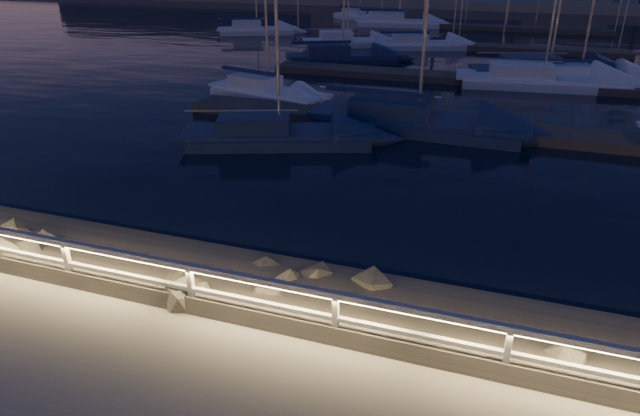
{
  "coord_description": "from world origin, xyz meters",
  "views": [
    {
      "loc": [
        3.55,
        -8.19,
        6.67
      ],
      "look_at": [
        -0.69,
        4.0,
        0.71
      ],
      "focal_mm": 32.0,
      "sensor_mm": 36.0,
      "label": 1
    }
  ],
  "objects_px": {
    "sailboat_f": "(340,56)",
    "sailboat_n": "(397,21)",
    "sailboat_e": "(345,41)",
    "sailboat_m": "(358,16)",
    "sailboat_c": "(412,119)",
    "guard_rail": "(281,295)",
    "sailboat_a": "(266,91)",
    "sailboat_h": "(538,79)",
    "sailboat_l": "(576,76)",
    "sailboat_k": "(420,43)",
    "sailboat_g": "(545,70)",
    "sailboat_i": "(255,29)",
    "sailboat_b": "(274,133)"
  },
  "relations": [
    {
      "from": "sailboat_l",
      "to": "sailboat_m",
      "type": "distance_m",
      "value": 32.86
    },
    {
      "from": "guard_rail",
      "to": "sailboat_g",
      "type": "relative_size",
      "value": 2.85
    },
    {
      "from": "sailboat_f",
      "to": "sailboat_n",
      "type": "xyz_separation_m",
      "value": [
        -0.43,
        20.08,
        0.03
      ]
    },
    {
      "from": "sailboat_m",
      "to": "sailboat_n",
      "type": "bearing_deg",
      "value": -15.88
    },
    {
      "from": "sailboat_c",
      "to": "sailboat_i",
      "type": "distance_m",
      "value": 30.79
    },
    {
      "from": "guard_rail",
      "to": "sailboat_f",
      "type": "distance_m",
      "value": 30.57
    },
    {
      "from": "sailboat_k",
      "to": "sailboat_n",
      "type": "distance_m",
      "value": 13.38
    },
    {
      "from": "sailboat_g",
      "to": "sailboat_n",
      "type": "distance_m",
      "value": 24.85
    },
    {
      "from": "sailboat_a",
      "to": "sailboat_l",
      "type": "relative_size",
      "value": 0.84
    },
    {
      "from": "sailboat_h",
      "to": "sailboat_n",
      "type": "xyz_separation_m",
      "value": [
        -13.15,
        23.43,
        0.01
      ]
    },
    {
      "from": "sailboat_f",
      "to": "sailboat_k",
      "type": "distance_m",
      "value": 8.53
    },
    {
      "from": "sailboat_e",
      "to": "sailboat_i",
      "type": "distance_m",
      "value": 10.4
    },
    {
      "from": "sailboat_g",
      "to": "sailboat_k",
      "type": "distance_m",
      "value": 12.2
    },
    {
      "from": "sailboat_g",
      "to": "sailboat_k",
      "type": "height_order",
      "value": "sailboat_g"
    },
    {
      "from": "sailboat_e",
      "to": "sailboat_b",
      "type": "bearing_deg",
      "value": -103.5
    },
    {
      "from": "sailboat_c",
      "to": "sailboat_k",
      "type": "distance_m",
      "value": 21.59
    },
    {
      "from": "guard_rail",
      "to": "sailboat_g",
      "type": "distance_m",
      "value": 29.16
    },
    {
      "from": "sailboat_a",
      "to": "sailboat_c",
      "type": "relative_size",
      "value": 0.74
    },
    {
      "from": "sailboat_c",
      "to": "sailboat_h",
      "type": "height_order",
      "value": "sailboat_h"
    },
    {
      "from": "guard_rail",
      "to": "sailboat_g",
      "type": "bearing_deg",
      "value": 80.06
    },
    {
      "from": "guard_rail",
      "to": "sailboat_e",
      "type": "relative_size",
      "value": 3.67
    },
    {
      "from": "sailboat_a",
      "to": "sailboat_l",
      "type": "distance_m",
      "value": 18.04
    },
    {
      "from": "sailboat_e",
      "to": "sailboat_m",
      "type": "bearing_deg",
      "value": 78.64
    },
    {
      "from": "sailboat_l",
      "to": "sailboat_n",
      "type": "xyz_separation_m",
      "value": [
        -15.22,
        21.57,
        0.06
      ]
    },
    {
      "from": "sailboat_c",
      "to": "sailboat_m",
      "type": "distance_m",
      "value": 40.35
    },
    {
      "from": "sailboat_a",
      "to": "sailboat_f",
      "type": "relative_size",
      "value": 0.89
    },
    {
      "from": "sailboat_m",
      "to": "sailboat_n",
      "type": "height_order",
      "value": "sailboat_n"
    },
    {
      "from": "sailboat_f",
      "to": "sailboat_n",
      "type": "distance_m",
      "value": 20.09
    },
    {
      "from": "sailboat_c",
      "to": "sailboat_g",
      "type": "bearing_deg",
      "value": 69.33
    },
    {
      "from": "sailboat_a",
      "to": "sailboat_l",
      "type": "bearing_deg",
      "value": 46.45
    },
    {
      "from": "guard_rail",
      "to": "sailboat_m",
      "type": "distance_m",
      "value": 55.51
    },
    {
      "from": "guard_rail",
      "to": "sailboat_l",
      "type": "height_order",
      "value": "sailboat_l"
    },
    {
      "from": "sailboat_h",
      "to": "sailboat_i",
      "type": "xyz_separation_m",
      "value": [
        -23.97,
        13.86,
        -0.02
      ]
    },
    {
      "from": "sailboat_i",
      "to": "sailboat_m",
      "type": "height_order",
      "value": "sailboat_i"
    },
    {
      "from": "guard_rail",
      "to": "sailboat_a",
      "type": "height_order",
      "value": "sailboat_a"
    },
    {
      "from": "sailboat_e",
      "to": "sailboat_g",
      "type": "height_order",
      "value": "sailboat_g"
    },
    {
      "from": "sailboat_c",
      "to": "sailboat_h",
      "type": "xyz_separation_m",
      "value": [
        5.12,
        10.48,
        -0.02
      ]
    },
    {
      "from": "sailboat_b",
      "to": "sailboat_l",
      "type": "relative_size",
      "value": 0.95
    },
    {
      "from": "sailboat_h",
      "to": "sailboat_l",
      "type": "distance_m",
      "value": 2.79
    },
    {
      "from": "sailboat_i",
      "to": "sailboat_l",
      "type": "xyz_separation_m",
      "value": [
        26.05,
        -12.0,
        -0.02
      ]
    },
    {
      "from": "sailboat_f",
      "to": "sailboat_g",
      "type": "xyz_separation_m",
      "value": [
        13.09,
        -0.76,
        0.03
      ]
    },
    {
      "from": "sailboat_m",
      "to": "sailboat_i",
      "type": "bearing_deg",
      "value": -88.53
    },
    {
      "from": "sailboat_b",
      "to": "sailboat_e",
      "type": "relative_size",
      "value": 1.09
    },
    {
      "from": "sailboat_c",
      "to": "sailboat_f",
      "type": "bearing_deg",
      "value": 120.93
    },
    {
      "from": "sailboat_e",
      "to": "sailboat_m",
      "type": "relative_size",
      "value": 1.12
    },
    {
      "from": "guard_rail",
      "to": "sailboat_l",
      "type": "distance_m",
      "value": 28.8
    },
    {
      "from": "sailboat_g",
      "to": "sailboat_b",
      "type": "bearing_deg",
      "value": -139.51
    },
    {
      "from": "guard_rail",
      "to": "sailboat_m",
      "type": "xyz_separation_m",
      "value": [
        -13.58,
        53.81,
        -0.97
      ]
    },
    {
      "from": "sailboat_g",
      "to": "sailboat_m",
      "type": "distance_m",
      "value": 31.25
    },
    {
      "from": "sailboat_m",
      "to": "sailboat_c",
      "type": "bearing_deg",
      "value": -47.02
    }
  ]
}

